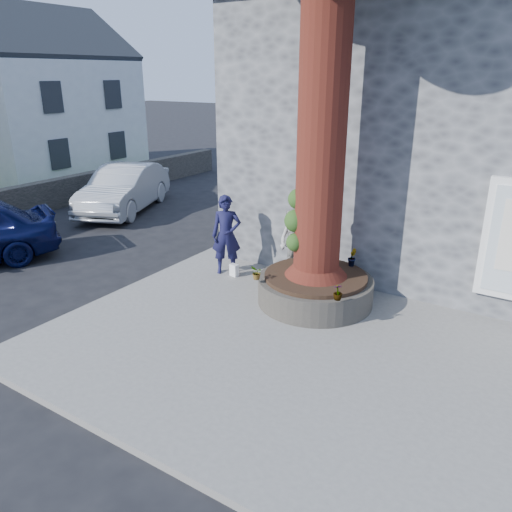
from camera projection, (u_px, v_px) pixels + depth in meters
The scene contains 14 objects.
ground at pixel (225, 338), 9.00m from camera, with size 120.00×120.00×0.00m, color black.
pavement at pixel (324, 334), 9.00m from camera, with size 9.00×8.00×0.12m, color slate.
yellow_line at pixel (142, 283), 11.33m from camera, with size 0.10×30.00×0.01m, color yellow.
stone_shop at pixel (476, 130), 12.31m from camera, with size 10.30×8.30×6.30m.
planter at pixel (315, 289), 10.02m from camera, with size 2.30×2.30×0.60m.
cottage_far at pixel (31, 90), 22.39m from camera, with size 7.30×7.40×8.75m.
man at pixel (226, 235), 11.31m from camera, with size 0.67×0.44×1.82m, color #131335.
woman at pixel (294, 243), 11.23m from camera, with size 0.75×0.58×1.54m, color #9D9B96.
shopping_bag at pixel (234, 270), 11.37m from camera, with size 0.20×0.12×0.28m, color white.
car_silver at pixel (124, 189), 17.04m from camera, with size 1.64×4.70×1.55m, color #ADB1B5.
plant_a at pixel (298, 247), 10.96m from camera, with size 0.17×0.12×0.33m, color gray.
plant_b at pixel (352, 257), 10.32m from camera, with size 0.20×0.20×0.37m, color gray.
plant_c at pixel (338, 292), 8.76m from camera, with size 0.16×0.16×0.29m, color gray.
plant_d at pixel (257, 273), 9.63m from camera, with size 0.24×0.22×0.27m, color gray.
Camera 1 is at (4.78, -6.36, 4.49)m, focal length 35.00 mm.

